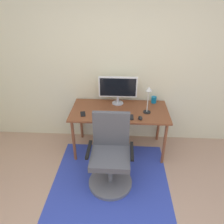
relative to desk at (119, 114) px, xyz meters
The scene contains 10 objects.
wall_back 0.76m from the desk, 99.12° to the left, with size 6.00×0.10×2.60m, color beige.
area_rug 0.94m from the desk, 98.10° to the right, with size 1.58×1.47×0.01m, color #3042A8.
desk is the anchor object (origin of this frame).
monitor 0.40m from the desk, 99.23° to the left, with size 0.59×0.18×0.45m.
keyboard 0.24m from the desk, 93.51° to the right, with size 0.43×0.13×0.02m, color black.
computer_mouse 0.40m from the desk, 40.10° to the right, with size 0.06×0.10×0.03m, color black.
coffee_cup 0.62m from the desk, 27.12° to the left, with size 0.08×0.08×0.10m, color #0E6897.
cell_phone 0.56m from the desk, 163.03° to the right, with size 0.07×0.14×0.01m, color black.
desk_lamp 0.53m from the desk, ahead, with size 0.11×0.11×0.41m.
office_chair 0.76m from the desk, 97.61° to the right, with size 0.59×0.59×1.00m.
Camera 1 is at (0.11, -1.04, 2.28)m, focal length 33.99 mm.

